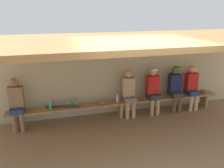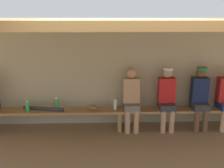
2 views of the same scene
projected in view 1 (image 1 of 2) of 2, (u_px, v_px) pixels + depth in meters
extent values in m
plane|color=#8C6D4C|center=(140.00, 146.00, 5.17)|extent=(24.00, 24.00, 0.00)
cube|color=#B7AD8C|center=(116.00, 75.00, 6.66)|extent=(8.00, 0.20, 2.20)
cube|color=olive|center=(132.00, 41.00, 5.10)|extent=(8.00, 2.80, 0.12)
cube|color=#9E7547|center=(120.00, 102.00, 6.45)|extent=(6.00, 0.36, 0.05)
cube|color=#9E7547|center=(17.00, 121.00, 5.86)|extent=(0.08, 0.29, 0.41)
cube|color=#9E7547|center=(120.00, 110.00, 6.53)|extent=(0.08, 0.29, 0.41)
cube|color=#9E7547|center=(204.00, 100.00, 7.20)|extent=(0.08, 0.29, 0.41)
cube|color=navy|center=(17.00, 110.00, 5.75)|extent=(0.32, 0.40, 0.14)
cylinder|color=#8C6647|center=(14.00, 124.00, 5.67)|extent=(0.11, 0.11, 0.48)
cylinder|color=#8C6647|center=(22.00, 123.00, 5.71)|extent=(0.11, 0.11, 0.48)
cube|color=#8C6647|center=(16.00, 96.00, 5.72)|extent=(0.34, 0.20, 0.52)
sphere|color=#8C6647|center=(14.00, 82.00, 5.60)|extent=(0.21, 0.21, 0.21)
cube|color=#333338|center=(153.00, 96.00, 6.65)|extent=(0.32, 0.40, 0.14)
cylinder|color=tan|center=(152.00, 108.00, 6.57)|extent=(0.11, 0.11, 0.48)
cylinder|color=tan|center=(158.00, 107.00, 6.61)|extent=(0.11, 0.11, 0.48)
cube|color=red|center=(153.00, 84.00, 6.62)|extent=(0.34, 0.20, 0.52)
sphere|color=tan|center=(153.00, 72.00, 6.50)|extent=(0.21, 0.21, 0.21)
cylinder|color=white|center=(154.00, 69.00, 6.43)|extent=(0.21, 0.21, 0.05)
cube|color=navy|center=(192.00, 92.00, 6.96)|extent=(0.32, 0.40, 0.14)
cylinder|color=#DBAD84|center=(191.00, 103.00, 6.88)|extent=(0.11, 0.11, 0.48)
cylinder|color=#DBAD84|center=(196.00, 103.00, 6.92)|extent=(0.11, 0.11, 0.48)
cube|color=red|center=(191.00, 81.00, 6.92)|extent=(0.34, 0.20, 0.52)
sphere|color=#DBAD84|center=(193.00, 69.00, 6.81)|extent=(0.21, 0.21, 0.21)
cube|color=#333338|center=(175.00, 94.00, 6.82)|extent=(0.32, 0.40, 0.14)
cylinder|color=brown|center=(174.00, 105.00, 6.74)|extent=(0.11, 0.11, 0.48)
cylinder|color=brown|center=(180.00, 105.00, 6.79)|extent=(0.11, 0.11, 0.48)
cube|color=#19234C|center=(175.00, 82.00, 6.79)|extent=(0.34, 0.20, 0.52)
sphere|color=brown|center=(176.00, 70.00, 6.67)|extent=(0.21, 0.21, 0.21)
cylinder|color=#2D8442|center=(177.00, 68.00, 6.61)|extent=(0.21, 0.21, 0.05)
cube|color=slate|center=(129.00, 99.00, 6.47)|extent=(0.32, 0.40, 0.14)
cylinder|color=tan|center=(127.00, 111.00, 6.39)|extent=(0.11, 0.11, 0.48)
cylinder|color=tan|center=(134.00, 110.00, 6.43)|extent=(0.11, 0.11, 0.48)
cube|color=tan|center=(128.00, 87.00, 6.44)|extent=(0.34, 0.20, 0.52)
sphere|color=tan|center=(129.00, 74.00, 6.32)|extent=(0.21, 0.21, 0.21)
cylinder|color=silver|center=(117.00, 99.00, 6.39)|extent=(0.07, 0.07, 0.19)
cylinder|color=white|center=(117.00, 95.00, 6.36)|extent=(0.05, 0.05, 0.02)
cylinder|color=green|center=(50.00, 106.00, 5.92)|extent=(0.07, 0.07, 0.19)
cylinder|color=white|center=(50.00, 102.00, 5.88)|extent=(0.05, 0.05, 0.02)
cylinder|color=green|center=(73.00, 102.00, 6.13)|extent=(0.08, 0.08, 0.23)
cylinder|color=white|center=(72.00, 97.00, 6.09)|extent=(0.05, 0.05, 0.02)
ellipsoid|color=brown|center=(203.00, 91.00, 7.10)|extent=(0.29, 0.29, 0.09)
ellipsoid|color=olive|center=(101.00, 102.00, 6.30)|extent=(0.28, 0.29, 0.09)
cylinder|color=#333338|center=(62.00, 106.00, 6.05)|extent=(0.88, 0.25, 0.07)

